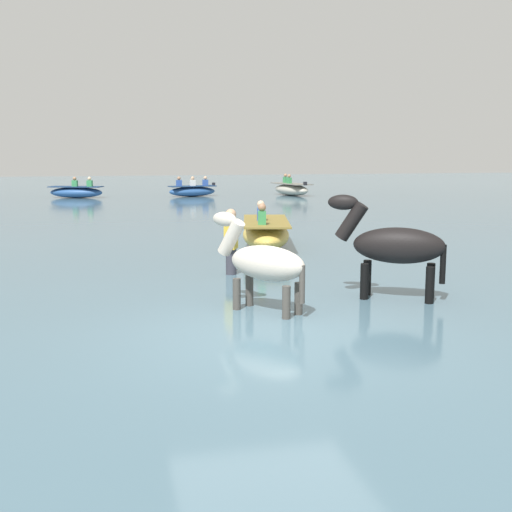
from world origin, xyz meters
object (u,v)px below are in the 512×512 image
(boat_mid_channel, at_px, (192,191))
(person_spectator_far, at_px, (231,249))
(horse_lead_pinto, at_px, (263,266))
(horse_trailing_black, at_px, (393,248))
(boat_distant_west, at_px, (76,192))
(boat_near_port, at_px, (266,233))
(boat_distant_east, at_px, (291,189))

(boat_mid_channel, xyz_separation_m, person_spectator_far, (-1.97, -21.36, 0.18))
(horse_lead_pinto, xyz_separation_m, person_spectator_far, (0.07, 2.92, -0.20))
(horse_trailing_black, xyz_separation_m, boat_mid_channel, (-0.12, 23.94, -0.50))
(person_spectator_far, bearing_deg, boat_mid_channel, 84.72)
(boat_distant_west, distance_m, boat_near_port, 19.09)
(boat_distant_east, distance_m, boat_near_port, 18.61)
(horse_lead_pinto, distance_m, boat_distant_west, 24.82)
(boat_mid_channel, distance_m, boat_near_port, 18.11)
(horse_trailing_black, xyz_separation_m, boat_near_port, (-0.63, 5.84, -0.47))
(horse_trailing_black, relative_size, boat_near_port, 0.63)
(horse_lead_pinto, bearing_deg, horse_trailing_black, 9.16)
(horse_lead_pinto, distance_m, boat_near_port, 6.38)
(boat_distant_east, bearing_deg, horse_trailing_black, -102.05)
(boat_distant_west, xyz_separation_m, person_spectator_far, (3.77, -21.62, 0.18))
(boat_distant_west, distance_m, person_spectator_far, 21.95)
(boat_mid_channel, bearing_deg, boat_near_port, -91.63)
(boat_mid_channel, height_order, boat_distant_east, boat_distant_east)
(horse_lead_pinto, relative_size, boat_near_port, 0.56)
(boat_mid_channel, bearing_deg, horse_trailing_black, -89.71)
(boat_mid_channel, relative_size, boat_distant_east, 0.86)
(boat_distant_west, height_order, person_spectator_far, person_spectator_far)
(horse_lead_pinto, height_order, boat_distant_east, horse_lead_pinto)
(boat_distant_west, bearing_deg, boat_mid_channel, -2.60)
(horse_trailing_black, height_order, boat_mid_channel, horse_trailing_black)
(horse_trailing_black, xyz_separation_m, boat_distant_west, (-5.86, 24.20, -0.50))
(boat_near_port, bearing_deg, boat_mid_channel, 88.37)
(horse_trailing_black, xyz_separation_m, boat_distant_east, (5.03, 23.56, -0.47))
(horse_trailing_black, relative_size, boat_distant_east, 0.67)
(horse_trailing_black, height_order, person_spectator_far, horse_trailing_black)
(boat_mid_channel, height_order, person_spectator_far, person_spectator_far)
(boat_distant_east, relative_size, boat_near_port, 0.93)
(horse_lead_pinto, bearing_deg, boat_near_port, 76.08)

